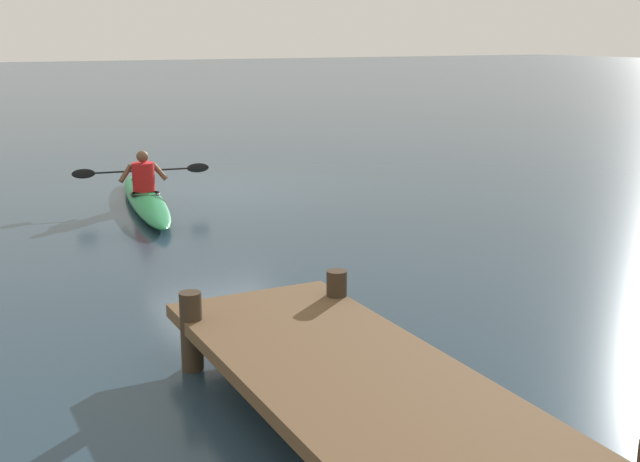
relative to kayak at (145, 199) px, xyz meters
The scene contains 3 objects.
ground_plane 1.81m from the kayak, 153.38° to the right, with size 160.00×160.00×0.00m, color #233847.
kayak is the anchor object (origin of this frame).
kayaker 0.45m from the kayak, 98.43° to the right, with size 2.38×0.59×0.72m.
Camera 1 is at (5.16, 14.49, 2.94)m, focal length 45.13 mm.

